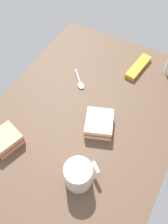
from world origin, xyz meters
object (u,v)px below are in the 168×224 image
Objects in this scene: spoon at (80,82)px; snack_bar at (138,67)px; sandwich_main at (5,140)px; sandwich_side at (99,123)px; coffee_mug_black at (78,175)px.

snack_bar reaches higher than spoon.
sandwich_side is (20.15, -23.83, -0.00)cm from sandwich_main.
sandwich_main is (-0.51, 26.98, -2.47)cm from coffee_mug_black.
coffee_mug_black reaches higher than spoon.
sandwich_main is at bearing 161.66° from snack_bar.
spoon is at bearing 144.05° from snack_bar.
sandwich_main reaches higher than snack_bar.
sandwich_main is at bearing 91.07° from coffee_mug_black.
sandwich_main is 58.37cm from snack_bar.
sandwich_main reaches higher than spoon.
sandwich_main is 35.46cm from spoon.
sandwich_side reaches higher than snack_bar.
sandwich_side is at bearing -49.78° from sandwich_main.
snack_bar is at bearing 1.70° from coffee_mug_black.
spoon is at bearing 47.41° from sandwich_side.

